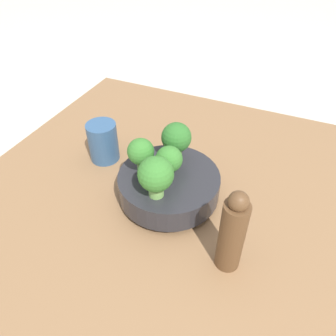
# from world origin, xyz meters

# --- Properties ---
(ground_plane) EXTENTS (6.00, 6.00, 0.00)m
(ground_plane) POSITION_xyz_m (0.00, 0.00, 0.00)
(ground_plane) COLOR beige
(table) EXTENTS (0.91, 0.89, 0.04)m
(table) POSITION_xyz_m (0.00, 0.00, 0.02)
(table) COLOR olive
(table) RESTS_ON ground_plane
(bowl) EXTENTS (0.22, 0.22, 0.07)m
(bowl) POSITION_xyz_m (0.00, 0.02, 0.08)
(bowl) COLOR #28282D
(bowl) RESTS_ON table
(broccoli_floret_back) EXTENTS (0.07, 0.07, 0.09)m
(broccoli_floret_back) POSITION_xyz_m (0.00, 0.08, 0.16)
(broccoli_floret_back) COLOR #7AB256
(broccoli_floret_back) RESTS_ON bowl
(broccoli_floret_right) EXTENTS (0.06, 0.06, 0.08)m
(broccoli_floret_right) POSITION_xyz_m (0.06, 0.03, 0.16)
(broccoli_floret_right) COLOR #609347
(broccoli_floret_right) RESTS_ON bowl
(broccoli_floret_front) EXTENTS (0.06, 0.06, 0.09)m
(broccoli_floret_front) POSITION_xyz_m (0.01, -0.04, 0.16)
(broccoli_floret_front) COLOR #6BA34C
(broccoli_floret_front) RESTS_ON bowl
(broccoli_floret_center) EXTENTS (0.06, 0.06, 0.07)m
(broccoli_floret_center) POSITION_xyz_m (0.00, 0.02, 0.15)
(broccoli_floret_center) COLOR #6BA34C
(broccoli_floret_center) RESTS_ON bowl
(cup) EXTENTS (0.07, 0.07, 0.10)m
(cup) POSITION_xyz_m (0.21, -0.04, 0.09)
(cup) COLOR #33567F
(cup) RESTS_ON table
(pepper_mill) EXTENTS (0.04, 0.04, 0.18)m
(pepper_mill) POSITION_xyz_m (-0.16, 0.13, 0.13)
(pepper_mill) COLOR brown
(pepper_mill) RESTS_ON table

